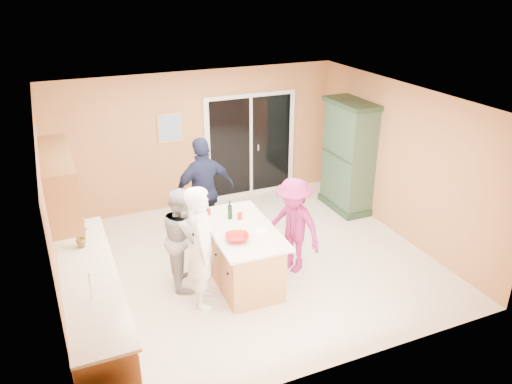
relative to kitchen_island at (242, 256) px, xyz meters
name	(u,v)px	position (x,y,z in m)	size (l,w,h in m)	color
floor	(250,262)	(0.30, 0.42, -0.41)	(5.50, 5.50, 0.00)	white
ceiling	(249,100)	(0.30, 0.42, 2.19)	(5.50, 5.00, 0.10)	silver
wall_back	(199,139)	(0.30, 2.92, 0.89)	(5.50, 0.10, 2.60)	#EC9C61
wall_front	(340,272)	(0.30, -2.08, 0.89)	(5.50, 0.10, 2.60)	#EC9C61
wall_left	(51,220)	(-2.45, 0.42, 0.89)	(0.10, 5.00, 2.60)	#EC9C61
wall_right	(400,161)	(3.05, 0.42, 0.89)	(0.10, 5.00, 2.60)	#EC9C61
left_cabinet_run	(94,315)	(-2.15, -0.63, 0.05)	(0.65, 3.05, 1.24)	#C0774A
upper_cabinets	(60,182)	(-2.28, 0.22, 1.46)	(0.35, 1.60, 0.75)	#C0774A
sliding_door	(251,146)	(1.35, 2.88, 0.64)	(1.90, 0.07, 2.10)	silver
framed_picture	(170,128)	(-0.25, 2.89, 1.19)	(0.46, 0.04, 0.56)	tan
kitchen_island	(242,256)	(0.00, 0.00, 0.00)	(0.95, 1.70, 0.88)	#C0774A
green_hutch	(348,158)	(2.79, 1.57, 0.61)	(0.61, 1.15, 2.11)	#1F3321
woman_white	(202,247)	(-0.67, -0.28, 0.46)	(0.64, 0.42, 1.74)	white
woman_grey	(183,237)	(-0.78, 0.28, 0.34)	(0.73, 0.57, 1.50)	#B1B1B3
woman_navy	(204,192)	(-0.12, 1.34, 0.51)	(1.08, 0.45, 1.84)	#1B1F3C
woman_magenta	(293,226)	(0.83, -0.01, 0.34)	(0.97, 0.56, 1.50)	#8F1F5A
serving_bowl	(237,238)	(-0.18, -0.31, 0.51)	(0.32, 0.32, 0.08)	red
tulip_vase	(79,233)	(-2.15, 0.22, 0.74)	(0.22, 0.15, 0.43)	#A91F10
tumbler_near	(208,212)	(-0.29, 0.59, 0.52)	(0.07, 0.07, 0.10)	red
tumbler_far	(240,216)	(0.08, 0.27, 0.52)	(0.07, 0.07, 0.10)	red
wine_bottle	(230,212)	(-0.04, 0.34, 0.58)	(0.07, 0.07, 0.29)	black
white_plate	(262,231)	(0.23, -0.20, 0.47)	(0.19, 0.19, 0.01)	white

